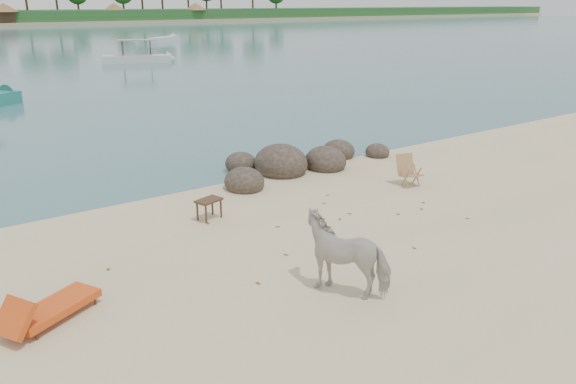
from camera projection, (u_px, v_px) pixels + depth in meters
name	position (u px, v px, depth m)	size (l,w,h in m)	color
boulders	(294.00, 164.00, 17.13)	(6.33, 2.88, 1.17)	#2F281F
cow	(347.00, 254.00, 9.89)	(0.75, 1.64, 1.39)	beige
side_table	(209.00, 210.00, 13.24)	(0.60, 0.39, 0.49)	#352615
lounge_chair	(55.00, 304.00, 9.08)	(1.82, 0.64, 0.55)	#E2501A
deck_chair	(411.00, 172.00, 15.58)	(0.55, 0.61, 0.86)	#A57852
boat_mid	(136.00, 43.00, 47.61)	(6.41, 1.44, 3.12)	silver
boat_far	(164.00, 38.00, 73.43)	(6.16, 1.39, 0.72)	silver
dead_leaves	(345.00, 237.00, 12.33)	(8.79, 6.84, 0.00)	brown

